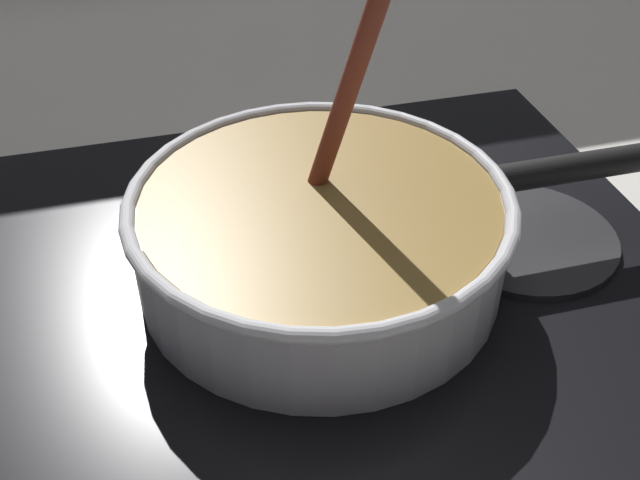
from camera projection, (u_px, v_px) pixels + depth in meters
ground at (374, 376)px, 0.55m from camera, size 2.40×1.60×0.04m
hob_plate at (320, 283)px, 0.59m from camera, size 0.56×0.48×0.01m
burner_ring at (320, 273)px, 0.58m from camera, size 0.20×0.20×0.01m
spare_burner at (525, 238)px, 0.61m from camera, size 0.14×0.14×0.01m
cooking_pan at (322, 233)px, 0.56m from camera, size 0.44×0.28×0.33m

